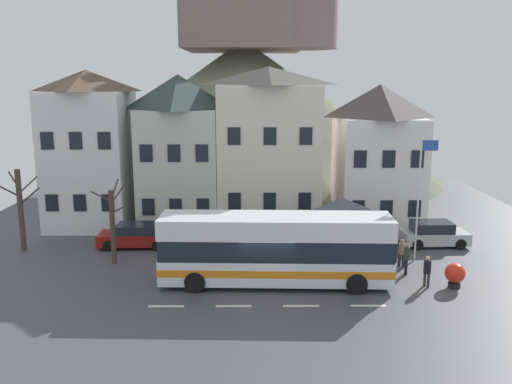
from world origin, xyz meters
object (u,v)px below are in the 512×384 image
(pedestrian_03, at_px, (402,252))
(flagpole, at_px, (420,191))
(parked_car_00, at_px, (137,235))
(harbour_buoy, at_px, (455,274))
(bare_tree_01, at_px, (113,224))
(bare_tree_00, at_px, (21,208))
(pedestrian_02, at_px, (343,254))
(transit_bus, at_px, (276,250))
(townhouse_00, at_px, (90,149))
(parked_car_03, at_px, (318,234))
(bus_shelter, at_px, (343,207))
(parked_car_01, at_px, (434,234))
(parked_car_02, at_px, (241,233))
(townhouse_02, at_px, (268,147))
(pedestrian_01, at_px, (427,269))
(townhouse_03, at_px, (377,155))
(hilltop_castle, at_px, (245,103))
(public_bench, at_px, (304,240))
(pedestrian_00, at_px, (407,257))
(townhouse_01, at_px, (180,152))

(pedestrian_03, xyz_separation_m, flagpole, (1.10, 1.00, 3.12))
(parked_car_00, relative_size, flagpole, 0.65)
(harbour_buoy, distance_m, bare_tree_01, 17.80)
(pedestrian_03, relative_size, bare_tree_00, 0.31)
(pedestrian_02, distance_m, pedestrian_03, 3.25)
(flagpole, bearing_deg, transit_bus, -156.51)
(townhouse_00, bearing_deg, harbour_buoy, -29.67)
(pedestrian_03, relative_size, harbour_buoy, 1.25)
(parked_car_03, bearing_deg, bus_shelter, -73.03)
(parked_car_01, distance_m, parked_car_02, 11.69)
(townhouse_02, height_order, pedestrian_03, townhouse_02)
(pedestrian_01, distance_m, pedestrian_03, 2.95)
(bus_shelter, xyz_separation_m, parked_car_00, (-12.01, 2.06, -2.21))
(pedestrian_01, xyz_separation_m, pedestrian_03, (-0.43, 2.91, -0.08))
(townhouse_03, height_order, bus_shelter, townhouse_03)
(pedestrian_01, bearing_deg, townhouse_03, 89.21)
(townhouse_03, bearing_deg, hilltop_castle, 115.50)
(bus_shelter, bearing_deg, flagpole, -9.03)
(transit_bus, distance_m, harbour_buoy, 8.73)
(parked_car_00, relative_size, pedestrian_02, 2.79)
(townhouse_00, height_order, bare_tree_01, townhouse_00)
(parked_car_01, bearing_deg, townhouse_03, 112.90)
(townhouse_02, bearing_deg, bare_tree_01, -135.13)
(townhouse_03, distance_m, public_bench, 8.99)
(pedestrian_00, xyz_separation_m, harbour_buoy, (1.84, -1.82, -0.26))
(townhouse_01, height_order, pedestrian_01, townhouse_01)
(pedestrian_03, xyz_separation_m, bare_tree_00, (-21.50, 2.99, 1.71))
(public_bench, bearing_deg, pedestrian_03, -35.32)
(townhouse_01, height_order, pedestrian_00, townhouse_01)
(townhouse_03, bearing_deg, bare_tree_01, -152.49)
(parked_car_01, bearing_deg, flagpole, -125.04)
(parked_car_01, bearing_deg, transit_bus, -148.75)
(parked_car_00, bearing_deg, harbour_buoy, 157.13)
(public_bench, relative_size, flagpole, 0.21)
(townhouse_00, distance_m, pedestrian_00, 21.86)
(parked_car_03, bearing_deg, transit_bus, -120.71)
(transit_bus, xyz_separation_m, flagpole, (7.99, 3.47, 2.21))
(hilltop_castle, distance_m, flagpole, 29.73)
(pedestrian_03, bearing_deg, bare_tree_00, 172.09)
(townhouse_03, bearing_deg, bus_shelter, -115.55)
(flagpole, relative_size, harbour_buoy, 5.58)
(townhouse_00, xyz_separation_m, townhouse_01, (6.10, -0.18, -0.14))
(townhouse_03, relative_size, bare_tree_01, 2.09)
(townhouse_01, distance_m, flagpole, 16.02)
(townhouse_02, bearing_deg, townhouse_00, -177.63)
(townhouse_02, relative_size, parked_car_01, 2.74)
(townhouse_00, distance_m, bare_tree_01, 9.35)
(pedestrian_02, xyz_separation_m, flagpole, (4.33, 1.33, 3.10))
(townhouse_03, distance_m, harbour_buoy, 12.86)
(townhouse_03, xyz_separation_m, pedestrian_02, (-3.82, -9.44, -3.95))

